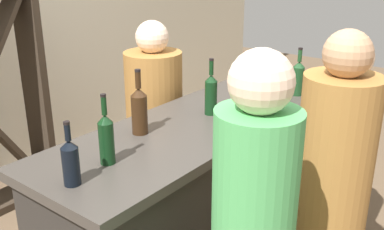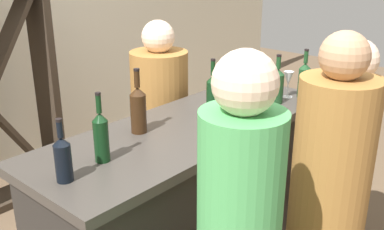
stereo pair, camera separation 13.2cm
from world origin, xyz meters
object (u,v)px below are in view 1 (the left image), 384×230
wine_bottle_center_amber_brown (139,110)px  person_center_guest (339,166)px  wine_bottle_far_right_olive_green (298,77)px  wine_bottle_leftmost_near_black (70,161)px  wine_bottle_second_left_dark_green (106,137)px  wine_glass_near_left (242,106)px  wine_glass_near_center (283,78)px  person_left_guest (329,206)px  wine_bottle_second_right_dark_green (211,93)px  person_server_behind (155,133)px  wine_glass_near_right (264,80)px  wine_bottle_rightmost_olive_green (273,83)px  wine_glass_far_left (253,69)px  wine_glass_far_center (241,66)px

wine_bottle_center_amber_brown → person_center_guest: person_center_guest is taller
wine_bottle_center_amber_brown → wine_bottle_far_right_olive_green: bearing=-17.7°
wine_bottle_leftmost_near_black → wine_bottle_second_left_dark_green: (0.22, 0.04, 0.02)m
wine_bottle_leftmost_near_black → wine_glass_near_left: 1.03m
wine_bottle_center_amber_brown → wine_bottle_far_right_olive_green: wine_bottle_center_amber_brown is taller
wine_bottle_center_amber_brown → wine_glass_near_center: (1.02, -0.28, -0.01)m
wine_bottle_center_amber_brown → person_left_guest: 1.04m
wine_bottle_second_right_dark_green → person_server_behind: 0.78m
wine_bottle_second_right_dark_green → wine_glass_near_right: size_ratio=2.13×
wine_glass_near_center → wine_glass_near_right: size_ratio=1.11×
person_center_guest → wine_glass_near_center: bearing=-33.9°
wine_glass_near_left → wine_bottle_second_right_dark_green: bearing=92.5°
wine_bottle_rightmost_olive_green → person_center_guest: person_center_guest is taller
wine_bottle_leftmost_near_black → wine_glass_near_center: bearing=-4.4°
wine_bottle_rightmost_olive_green → wine_glass_near_right: 0.12m
wine_bottle_center_amber_brown → person_server_behind: person_server_behind is taller
wine_bottle_center_amber_brown → wine_glass_near_right: bearing=-11.0°
wine_glass_near_right → wine_glass_far_left: 0.26m
wine_glass_far_left → person_left_guest: bearing=-130.8°
wine_bottle_far_right_olive_green → person_server_behind: person_server_behind is taller
wine_bottle_second_right_dark_green → wine_bottle_second_left_dark_green: bearing=-179.6°
wine_glass_far_left → person_server_behind: person_server_behind is taller
wine_bottle_second_left_dark_green → wine_bottle_rightmost_olive_green: bearing=-7.5°
wine_glass_far_center → person_left_guest: size_ratio=0.11×
person_center_guest → wine_glass_near_left: bearing=25.7°
wine_bottle_center_amber_brown → wine_bottle_rightmost_olive_green: (0.88, -0.28, -0.01)m
wine_glass_far_left → wine_bottle_center_amber_brown: bearing=180.0°
wine_bottle_far_right_olive_green → wine_glass_near_left: size_ratio=2.33×
wine_bottle_far_right_olive_green → wine_bottle_second_right_dark_green: bearing=160.1°
wine_glass_far_left → wine_glass_near_right: bearing=-133.5°
wine_bottle_center_amber_brown → wine_glass_near_right: 0.97m
wine_bottle_second_left_dark_green → wine_glass_near_left: bearing=-13.7°
person_center_guest → wine_glass_far_center: bearing=-35.2°
wine_glass_near_center → wine_glass_near_right: bearing=126.8°
wine_glass_near_center → person_center_guest: bearing=-103.3°
person_center_guest → person_server_behind: 1.27m
wine_bottle_center_amber_brown → wine_glass_near_left: size_ratio=2.54×
wine_bottle_leftmost_near_black → wine_bottle_center_amber_brown: wine_bottle_center_amber_brown is taller
wine_bottle_center_amber_brown → wine_glass_far_center: size_ratio=2.03×
wine_bottle_second_left_dark_green → wine_glass_far_left: (1.46, 0.12, -0.01)m
wine_bottle_rightmost_olive_green → wine_glass_far_left: bearing=49.4°
wine_glass_near_left → wine_glass_far_center: (0.67, 0.43, 0.02)m
wine_bottle_second_left_dark_green → wine_glass_near_left: (0.80, -0.20, -0.03)m
wine_bottle_rightmost_olive_green → wine_bottle_far_right_olive_green: bearing=-17.2°
wine_bottle_center_amber_brown → person_left_guest: person_left_guest is taller
wine_glass_near_center → wine_glass_far_center: (0.11, 0.39, -0.01)m
wine_bottle_leftmost_near_black → wine_bottle_second_left_dark_green: 0.22m
wine_bottle_far_right_olive_green → wine_glass_near_right: bearing=131.8°
wine_glass_near_right → person_server_behind: size_ratio=0.11×
wine_bottle_far_right_olive_green → wine_glass_near_left: bearing=177.2°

